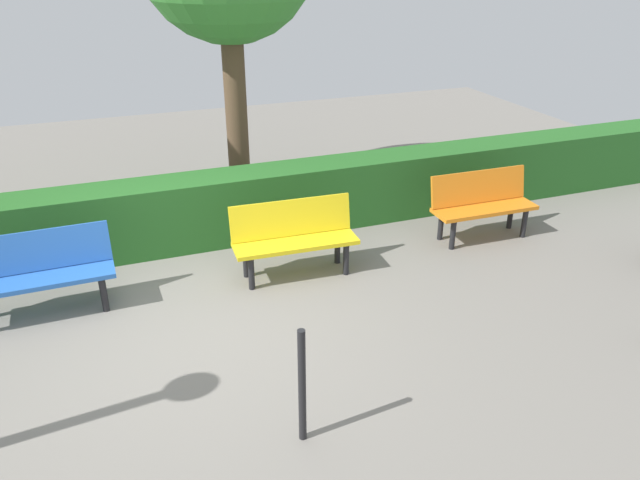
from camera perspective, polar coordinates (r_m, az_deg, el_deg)
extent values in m
plane|color=gray|center=(6.37, -11.50, -7.77)|extent=(18.06, 18.06, 0.00)
cube|color=orange|center=(8.14, 15.10, 2.83)|extent=(1.37, 0.45, 0.05)
cube|color=orange|center=(8.20, 14.56, 4.83)|extent=(1.37, 0.15, 0.42)
cylinder|color=black|center=(8.42, 18.50, 1.49)|extent=(0.07, 0.07, 0.39)
cylinder|color=black|center=(8.63, 17.34, 2.27)|extent=(0.07, 0.07, 0.39)
cylinder|color=black|center=(7.84, 12.28, 0.48)|extent=(0.07, 0.07, 0.39)
cylinder|color=black|center=(8.07, 11.20, 1.33)|extent=(0.07, 0.07, 0.39)
cube|color=yellow|center=(6.95, -2.27, -0.29)|extent=(1.43, 0.49, 0.05)
cube|color=yellow|center=(7.02, -2.73, 2.09)|extent=(1.42, 0.18, 0.42)
cylinder|color=black|center=(7.07, 2.44, -1.79)|extent=(0.07, 0.07, 0.39)
cylinder|color=black|center=(7.33, 1.63, -0.76)|extent=(0.07, 0.07, 0.39)
cylinder|color=black|center=(6.81, -6.42, -3.11)|extent=(0.07, 0.07, 0.39)
cylinder|color=black|center=(7.07, -6.93, -1.99)|extent=(0.07, 0.07, 0.39)
cube|color=blue|center=(6.82, -24.74, -3.37)|extent=(1.48, 0.45, 0.05)
cube|color=blue|center=(6.89, -25.07, -0.93)|extent=(1.48, 0.15, 0.42)
cylinder|color=black|center=(6.76, -19.51, -4.80)|extent=(0.07, 0.07, 0.39)
cylinder|color=black|center=(7.02, -19.67, -3.63)|extent=(0.07, 0.07, 0.39)
cube|color=#266023|center=(8.02, -5.68, 3.47)|extent=(14.06, 0.61, 0.88)
cylinder|color=brown|center=(9.08, -7.83, 12.09)|extent=(0.31, 0.31, 2.72)
cylinder|color=black|center=(4.68, -1.68, -13.49)|extent=(0.06, 0.06, 1.00)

